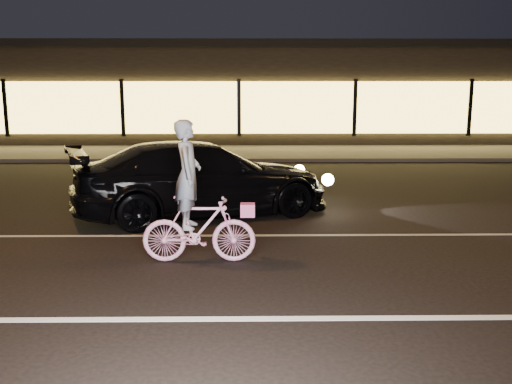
{
  "coord_description": "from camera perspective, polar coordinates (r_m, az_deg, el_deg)",
  "views": [
    {
      "loc": [
        0.37,
        -7.45,
        2.6
      ],
      "look_at": [
        0.47,
        0.6,
        1.03
      ],
      "focal_mm": 40.0,
      "sensor_mm": 36.0,
      "label": 1
    }
  ],
  "objects": [
    {
      "name": "cyclist",
      "position": [
        8.27,
        -6.03,
        -2.07
      ],
      "size": [
        1.65,
        0.57,
        2.08
      ],
      "rotation": [
        0.0,
        0.0,
        1.57
      ],
      "color": "#FC3F9B",
      "rests_on": "ground"
    },
    {
      "name": "sidewalk",
      "position": [
        20.61,
        -1.77,
        3.92
      ],
      "size": [
        30.0,
        4.0,
        0.12
      ],
      "primitive_type": "cube",
      "color": "#383533",
      "rests_on": "ground"
    },
    {
      "name": "lane_stripe_near",
      "position": [
        6.5,
        -4.01,
        -12.55
      ],
      "size": [
        60.0,
        0.12,
        0.01
      ],
      "primitive_type": "cube",
      "color": "silver",
      "rests_on": "ground"
    },
    {
      "name": "storefront",
      "position": [
        26.43,
        -1.57,
        10.02
      ],
      "size": [
        25.4,
        8.42,
        4.2
      ],
      "color": "black",
      "rests_on": "ground"
    },
    {
      "name": "ground",
      "position": [
        7.9,
        -3.4,
        -8.23
      ],
      "size": [
        90.0,
        90.0,
        0.0
      ],
      "primitive_type": "plane",
      "color": "black",
      "rests_on": "ground"
    },
    {
      "name": "sedan",
      "position": [
        11.2,
        -5.38,
        1.34
      ],
      "size": [
        5.42,
        3.65,
        1.46
      ],
      "rotation": [
        0.0,
        0.0,
        1.92
      ],
      "color": "black",
      "rests_on": "ground"
    },
    {
      "name": "lane_stripe_far",
      "position": [
        9.81,
        -2.87,
        -4.36
      ],
      "size": [
        60.0,
        0.1,
        0.01
      ],
      "primitive_type": "cube",
      "color": "gray",
      "rests_on": "ground"
    }
  ]
}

